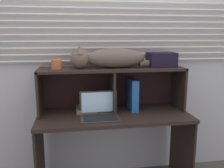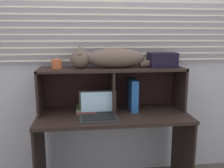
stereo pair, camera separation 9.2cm
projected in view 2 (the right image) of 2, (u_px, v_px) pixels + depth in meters
back_panel_with_blinds at (109, 53)px, 2.43m from camera, size 4.40×0.08×2.50m
desk at (113, 129)px, 2.24m from camera, size 1.35×0.58×0.74m
hutch_shelf_unit at (112, 80)px, 2.29m from camera, size 1.32×0.33×0.40m
cat at (110, 58)px, 2.22m from camera, size 0.94×0.19×0.21m
laptop at (99, 112)px, 2.12m from camera, size 0.33×0.24×0.21m
binder_upright at (133, 94)px, 2.31m from camera, size 0.06×0.24×0.29m
book_stack at (86, 109)px, 2.29m from camera, size 0.18×0.22×0.04m
small_basket at (57, 64)px, 2.18m from camera, size 0.09×0.09×0.08m
storage_box at (162, 60)px, 2.28m from camera, size 0.25×0.20×0.13m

